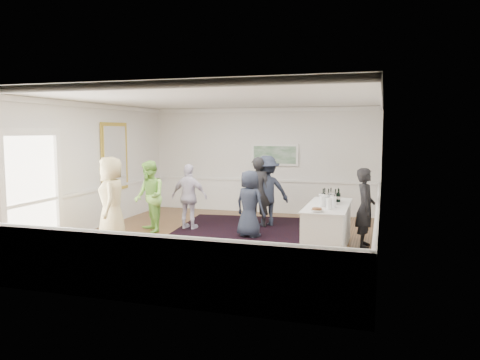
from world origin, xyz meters
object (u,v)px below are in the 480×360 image
(guest_dark_a, at_px, (267,191))
(bartender, at_px, (365,208))
(guest_green, at_px, (149,197))
(guest_lilac, at_px, (189,197))
(serving_table, at_px, (328,226))
(guest_dark_b, at_px, (258,192))
(guest_navy, at_px, (250,204))
(ice_bucket, at_px, (331,198))
(guest_tan, at_px, (111,199))
(nut_bowl, at_px, (317,210))

(guest_dark_a, bearing_deg, bartender, 119.89)
(guest_green, bearing_deg, guest_lilac, 84.04)
(serving_table, distance_m, guest_dark_a, 2.66)
(guest_green, distance_m, guest_dark_a, 3.04)
(guest_lilac, distance_m, guest_dark_a, 2.04)
(bartender, distance_m, guest_lilac, 4.38)
(serving_table, xyz_separation_m, guest_dark_a, (-1.81, 1.90, 0.46))
(guest_dark_b, bearing_deg, guest_navy, 84.27)
(bartender, xyz_separation_m, guest_dark_a, (-2.57, 1.59, 0.07))
(bartender, bearing_deg, guest_lilac, 79.38)
(guest_dark_b, height_order, ice_bucket, guest_dark_b)
(guest_dark_b, xyz_separation_m, guest_navy, (0.12, -1.17, -0.13))
(serving_table, height_order, guest_navy, guest_navy)
(guest_lilac, distance_m, ice_bucket, 3.70)
(guest_dark_b, bearing_deg, guest_tan, 30.47)
(serving_table, distance_m, guest_dark_b, 2.63)
(guest_green, distance_m, ice_bucket, 4.42)
(serving_table, bearing_deg, guest_lilac, 165.89)
(guest_tan, xyz_separation_m, guest_dark_b, (2.75, 2.48, -0.05))
(bartender, xyz_separation_m, guest_navy, (-2.63, 0.18, -0.06))
(guest_green, distance_m, nut_bowl, 4.45)
(serving_table, height_order, guest_tan, guest_tan)
(guest_dark_a, height_order, guest_dark_b, guest_dark_a)
(guest_dark_a, bearing_deg, serving_table, 105.31)
(bartender, bearing_deg, serving_table, 109.30)
(serving_table, distance_m, guest_tan, 4.84)
(bartender, bearing_deg, guest_navy, 83.24)
(serving_table, height_order, guest_dark_a, guest_dark_a)
(bartender, height_order, guest_dark_b, guest_dark_b)
(serving_table, bearing_deg, nut_bowl, -96.34)
(guest_dark_a, xyz_separation_m, ice_bucket, (1.84, -1.72, 0.12))
(ice_bucket, bearing_deg, guest_navy, 170.65)
(serving_table, relative_size, guest_green, 1.30)
(guest_tan, bearing_deg, guest_dark_b, 102.84)
(bartender, xyz_separation_m, guest_tan, (-5.51, -1.13, 0.11))
(bartender, distance_m, ice_bucket, 0.76)
(guest_green, height_order, guest_lilac, guest_green)
(guest_green, height_order, guest_dark_b, guest_dark_b)
(serving_table, distance_m, guest_green, 4.41)
(guest_lilac, relative_size, ice_bucket, 6.39)
(serving_table, relative_size, guest_tan, 1.19)
(serving_table, distance_m, nut_bowl, 1.08)
(guest_lilac, relative_size, guest_dark_b, 0.91)
(serving_table, bearing_deg, guest_dark_a, 133.66)
(bartender, height_order, guest_navy, bartender)
(guest_tan, height_order, guest_green, guest_tan)
(guest_dark_a, height_order, nut_bowl, guest_dark_a)
(serving_table, xyz_separation_m, guest_lilac, (-3.59, 0.90, 0.36))
(guest_dark_a, bearing_deg, guest_navy, 59.13)
(bartender, height_order, guest_green, guest_green)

